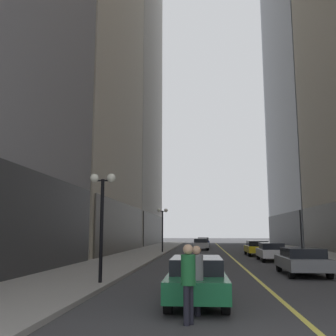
{
  "coord_description": "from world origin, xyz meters",
  "views": [
    {
      "loc": [
        -2.39,
        -5.95,
        2.09
      ],
      "look_at": [
        -4.97,
        23.58,
        6.92
      ],
      "focal_mm": 42.19,
      "sensor_mm": 36.0,
      "label": 1
    }
  ],
  "objects_px": {
    "car_silver": "(201,244)",
    "street_lamp_left_far": "(162,220)",
    "pedestrian_in_grey_suit": "(197,274)",
    "car_grey": "(302,260)",
    "car_yellow": "(257,247)",
    "car_white": "(271,251)",
    "pedestrian_in_green_parka": "(188,277)",
    "street_lamp_left_near": "(102,203)",
    "car_navy": "(203,242)",
    "car_green": "(197,278)"
  },
  "relations": [
    {
      "from": "car_silver",
      "to": "street_lamp_left_near",
      "type": "distance_m",
      "value": 32.65
    },
    {
      "from": "car_grey",
      "to": "car_navy",
      "type": "xyz_separation_m",
      "value": [
        -4.81,
        38.39,
        -0.0
      ]
    },
    {
      "from": "pedestrian_in_grey_suit",
      "to": "street_lamp_left_near",
      "type": "xyz_separation_m",
      "value": [
        -3.84,
        5.05,
        2.24
      ]
    },
    {
      "from": "car_grey",
      "to": "street_lamp_left_far",
      "type": "height_order",
      "value": "street_lamp_left_far"
    },
    {
      "from": "car_white",
      "to": "car_silver",
      "type": "xyz_separation_m",
      "value": [
        -5.22,
        18.03,
        0.0
      ]
    },
    {
      "from": "car_silver",
      "to": "pedestrian_in_green_parka",
      "type": "height_order",
      "value": "pedestrian_in_green_parka"
    },
    {
      "from": "car_white",
      "to": "pedestrian_in_green_parka",
      "type": "height_order",
      "value": "pedestrian_in_green_parka"
    },
    {
      "from": "car_green",
      "to": "pedestrian_in_green_parka",
      "type": "height_order",
      "value": "pedestrian_in_green_parka"
    },
    {
      "from": "car_grey",
      "to": "car_yellow",
      "type": "relative_size",
      "value": 0.97
    },
    {
      "from": "car_yellow",
      "to": "street_lamp_left_far",
      "type": "height_order",
      "value": "street_lamp_left_far"
    },
    {
      "from": "car_yellow",
      "to": "pedestrian_in_green_parka",
      "type": "distance_m",
      "value": 27.88
    },
    {
      "from": "car_silver",
      "to": "pedestrian_in_grey_suit",
      "type": "xyz_separation_m",
      "value": [
        0.11,
        -37.39,
        0.3
      ]
    },
    {
      "from": "pedestrian_in_green_parka",
      "to": "street_lamp_left_near",
      "type": "bearing_deg",
      "value": 120.84
    },
    {
      "from": "pedestrian_in_grey_suit",
      "to": "car_grey",
      "type": "bearing_deg",
      "value": 63.07
    },
    {
      "from": "car_white",
      "to": "pedestrian_in_green_parka",
      "type": "bearing_deg",
      "value": -104.5
    },
    {
      "from": "car_silver",
      "to": "street_lamp_left_far",
      "type": "xyz_separation_m",
      "value": [
        -3.73,
        -8.31,
        2.54
      ]
    },
    {
      "from": "car_green",
      "to": "street_lamp_left_far",
      "type": "bearing_deg",
      "value": 97.95
    },
    {
      "from": "car_grey",
      "to": "car_yellow",
      "type": "height_order",
      "value": "same"
    },
    {
      "from": "car_green",
      "to": "car_grey",
      "type": "distance_m",
      "value": 9.49
    },
    {
      "from": "car_green",
      "to": "car_silver",
      "type": "height_order",
      "value": "same"
    },
    {
      "from": "car_green",
      "to": "pedestrian_in_grey_suit",
      "type": "bearing_deg",
      "value": -88.99
    },
    {
      "from": "car_white",
      "to": "pedestrian_in_green_parka",
      "type": "xyz_separation_m",
      "value": [
        -5.29,
        -20.44,
        0.34
      ]
    },
    {
      "from": "car_white",
      "to": "street_lamp_left_near",
      "type": "relative_size",
      "value": 0.99
    },
    {
      "from": "car_green",
      "to": "car_white",
      "type": "relative_size",
      "value": 1.09
    },
    {
      "from": "car_silver",
      "to": "pedestrian_in_grey_suit",
      "type": "distance_m",
      "value": 37.39
    },
    {
      "from": "car_grey",
      "to": "car_silver",
      "type": "distance_m",
      "value": 27.99
    },
    {
      "from": "car_navy",
      "to": "car_silver",
      "type": "bearing_deg",
      "value": -91.69
    },
    {
      "from": "car_silver",
      "to": "car_navy",
      "type": "height_order",
      "value": "same"
    },
    {
      "from": "car_white",
      "to": "pedestrian_in_green_parka",
      "type": "relative_size",
      "value": 2.43
    },
    {
      "from": "car_silver",
      "to": "car_navy",
      "type": "relative_size",
      "value": 0.98
    },
    {
      "from": "pedestrian_in_grey_suit",
      "to": "street_lamp_left_near",
      "type": "distance_m",
      "value": 6.73
    },
    {
      "from": "pedestrian_in_grey_suit",
      "to": "street_lamp_left_far",
      "type": "bearing_deg",
      "value": 97.52
    },
    {
      "from": "pedestrian_in_green_parka",
      "to": "car_white",
      "type": "bearing_deg",
      "value": 75.5
    },
    {
      "from": "car_navy",
      "to": "pedestrian_in_grey_suit",
      "type": "bearing_deg",
      "value": -90.25
    },
    {
      "from": "pedestrian_in_grey_suit",
      "to": "car_yellow",
      "type": "bearing_deg",
      "value": 79.22
    },
    {
      "from": "car_grey",
      "to": "street_lamp_left_near",
      "type": "height_order",
      "value": "street_lamp_left_near"
    },
    {
      "from": "pedestrian_in_green_parka",
      "to": "street_lamp_left_near",
      "type": "height_order",
      "value": "street_lamp_left_near"
    },
    {
      "from": "car_green",
      "to": "car_navy",
      "type": "height_order",
      "value": "same"
    },
    {
      "from": "pedestrian_in_grey_suit",
      "to": "street_lamp_left_near",
      "type": "relative_size",
      "value": 0.39
    },
    {
      "from": "car_white",
      "to": "car_navy",
      "type": "relative_size",
      "value": 0.97
    },
    {
      "from": "car_green",
      "to": "car_white",
      "type": "bearing_deg",
      "value": 73.65
    },
    {
      "from": "street_lamp_left_near",
      "to": "car_green",
      "type": "bearing_deg",
      "value": -40.17
    },
    {
      "from": "pedestrian_in_green_parka",
      "to": "car_yellow",
      "type": "bearing_deg",
      "value": 79.28
    },
    {
      "from": "car_green",
      "to": "car_navy",
      "type": "relative_size",
      "value": 1.06
    },
    {
      "from": "street_lamp_left_far",
      "to": "street_lamp_left_near",
      "type": "bearing_deg",
      "value": -90.0
    },
    {
      "from": "car_white",
      "to": "car_yellow",
      "type": "height_order",
      "value": "same"
    },
    {
      "from": "car_grey",
      "to": "street_lamp_left_far",
      "type": "relative_size",
      "value": 1.04
    },
    {
      "from": "car_navy",
      "to": "pedestrian_in_green_parka",
      "type": "xyz_separation_m",
      "value": [
        -0.39,
        -49.34,
        0.34
      ]
    },
    {
      "from": "pedestrian_in_grey_suit",
      "to": "street_lamp_left_far",
      "type": "xyz_separation_m",
      "value": [
        -3.84,
        29.08,
        2.24
      ]
    },
    {
      "from": "street_lamp_left_far",
      "to": "car_white",
      "type": "bearing_deg",
      "value": -47.38
    }
  ]
}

